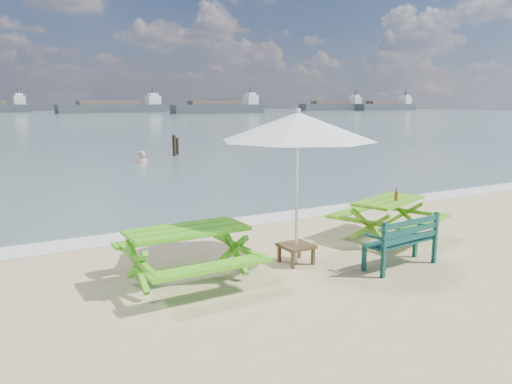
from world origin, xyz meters
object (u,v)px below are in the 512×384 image
patio_umbrella (298,127)px  side_table (296,253)px  beer_bottle (396,196)px  picnic_table_right (388,220)px  park_bench (400,251)px  swimmer (142,171)px  picnic_table_left (188,257)px

patio_umbrella → side_table: bearing=0.0°
patio_umbrella → beer_bottle: patio_umbrella is taller
picnic_table_right → park_bench: 1.74m
patio_umbrella → picnic_table_right: bearing=8.6°
beer_bottle → swimmer: bearing=92.0°
side_table → beer_bottle: beer_bottle is taller
picnic_table_right → side_table: (-2.46, -0.37, -0.21)m
side_table → swimmer: size_ratio=0.28×
picnic_table_left → patio_umbrella: 2.72m
picnic_table_right → patio_umbrella: (-2.46, -0.37, 1.92)m
patio_umbrella → swimmer: 15.60m
picnic_table_right → swimmer: size_ratio=1.27×
picnic_table_left → swimmer: picnic_table_left is taller
side_table → patio_umbrella: patio_umbrella is taller
picnic_table_right → beer_bottle: bearing=-83.1°
picnic_table_right → park_bench: size_ratio=1.65×
picnic_table_right → patio_umbrella: patio_umbrella is taller
picnic_table_right → swimmer: 14.90m
picnic_table_right → side_table: 2.50m
side_table → beer_bottle: 2.59m
patio_umbrella → swimmer: patio_umbrella is taller
park_bench → swimmer: bearing=88.1°
patio_umbrella → beer_bottle: size_ratio=10.24×
beer_bottle → swimmer: (-0.53, 15.04, -1.26)m
picnic_table_right → beer_bottle: size_ratio=9.18×
side_table → beer_bottle: (2.48, 0.21, 0.72)m
park_bench → swimmer: park_bench is taller
picnic_table_right → park_bench: (-1.06, -1.37, -0.13)m
patio_umbrella → park_bench: bearing=-35.5°
picnic_table_left → beer_bottle: size_ratio=7.90×
picnic_table_left → picnic_table_right: picnic_table_left is taller
picnic_table_left → patio_umbrella: bearing=-1.1°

